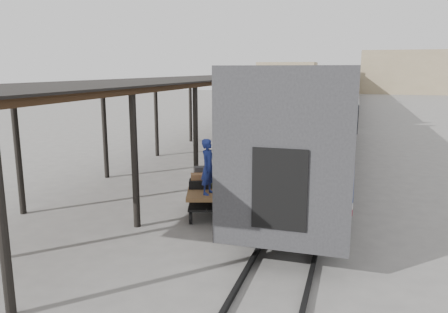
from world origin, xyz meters
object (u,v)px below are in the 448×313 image
Objects in this scene: luggage_tug at (261,132)px; porter at (208,167)px; baggage_cart at (208,194)px; pedestrian at (257,126)px.

porter is at bearing -89.77° from luggage_tug.
pedestrian reaches higher than baggage_cart.
porter reaches higher than baggage_cart.
pedestrian is (-1.93, 15.90, 0.18)m from baggage_cart.
baggage_cart is at bearing 30.39° from porter.
luggage_tug reaches higher than baggage_cart.
baggage_cart is at bearing -90.48° from luggage_tug.
baggage_cart is 1.60× the size of pedestrian.
luggage_tug is 1.62m from pedestrian.
baggage_cart is 16.02m from pedestrian.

